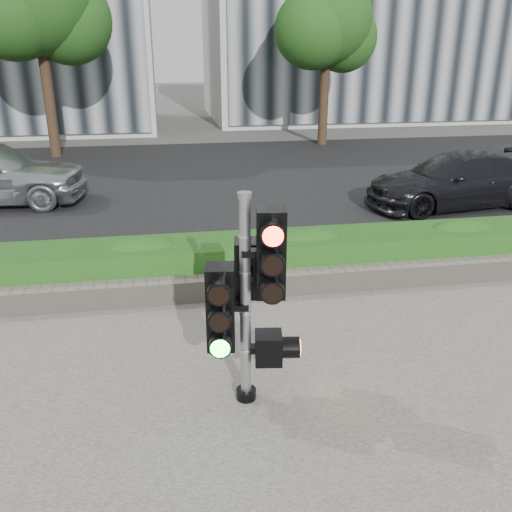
% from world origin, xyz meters
% --- Properties ---
extents(ground, '(120.00, 120.00, 0.00)m').
position_xyz_m(ground, '(0.00, 0.00, 0.00)').
color(ground, '#51514C').
rests_on(ground, ground).
extents(road, '(60.00, 13.00, 0.02)m').
position_xyz_m(road, '(0.00, 10.00, 0.01)').
color(road, black).
rests_on(road, ground).
extents(curb, '(60.00, 0.25, 0.12)m').
position_xyz_m(curb, '(0.00, 3.15, 0.06)').
color(curb, gray).
rests_on(curb, ground).
extents(stone_wall, '(12.00, 0.32, 0.34)m').
position_xyz_m(stone_wall, '(0.00, 1.90, 0.20)').
color(stone_wall, gray).
rests_on(stone_wall, sidewalk).
extents(hedge, '(12.00, 1.00, 0.68)m').
position_xyz_m(hedge, '(0.00, 2.55, 0.37)').
color(hedge, green).
rests_on(hedge, sidewalk).
extents(building_right, '(18.00, 10.00, 12.00)m').
position_xyz_m(building_right, '(11.00, 25.00, 6.00)').
color(building_right, '#B7B7B2').
rests_on(building_right, ground).
extents(tree_left, '(4.61, 4.03, 7.34)m').
position_xyz_m(tree_left, '(-4.52, 14.56, 5.04)').
color(tree_left, black).
rests_on(tree_left, ground).
extents(tree_right, '(4.10, 3.58, 6.53)m').
position_xyz_m(tree_right, '(5.48, 15.55, 4.48)').
color(tree_right, black).
rests_on(tree_right, ground).
extents(traffic_signal, '(0.81, 0.63, 2.28)m').
position_xyz_m(traffic_signal, '(-0.01, -0.65, 1.29)').
color(traffic_signal, black).
rests_on(traffic_signal, sidewalk).
extents(car_dark, '(4.51, 2.24, 1.26)m').
position_xyz_m(car_dark, '(6.02, 6.10, 0.65)').
color(car_dark, black).
rests_on(car_dark, road).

